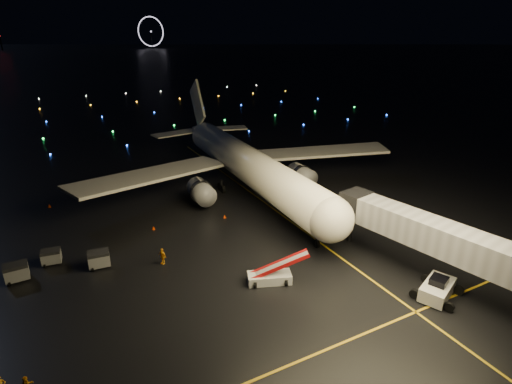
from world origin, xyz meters
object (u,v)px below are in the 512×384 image
Objects in this scene: baggage_cart_1 at (51,257)px; pushback_tug at (438,287)px; crew_c at (162,256)px; baggage_cart_0 at (99,259)px; baggage_cart_2 at (17,272)px; belt_loader at (270,269)px; airliner at (239,141)px.

pushback_tug is at bearing -28.98° from baggage_cart_1.
crew_c is at bearing -20.72° from baggage_cart_1.
crew_c is 0.87× the size of baggage_cart_0.
pushback_tug is 1.99× the size of baggage_cart_0.
crew_c reaches higher than baggage_cart_2.
belt_loader reaches higher than pushback_tug.
baggage_cart_0 is (-28.11, 20.63, -0.11)m from pushback_tug.
crew_c is at bearing -132.37° from airliner.
baggage_cart_0 is at bearing -27.45° from baggage_cart_1.
airliner is at bearing 91.36° from belt_loader.
baggage_cart_0 is at bearing 121.05° from pushback_tug.
baggage_cart_2 is at bearing 126.07° from pushback_tug.
airliner is 24.07× the size of baggage_cart_2.
baggage_cart_1 is at bearing 27.61° from baggage_cart_2.
baggage_cart_0 is 7.93m from baggage_cart_2.
baggage_cart_2 is at bearing -133.35° from crew_c.
baggage_cart_0 is 1.12× the size of baggage_cart_1.
belt_loader is at bearing -29.01° from baggage_cart_1.
crew_c is at bearing 117.75° from pushback_tug.
airliner is 29.83m from baggage_cart_0.
crew_c is at bearing -16.82° from baggage_cart_0.
pushback_tug is at bearing -15.32° from belt_loader.
pushback_tug is at bearing 21.96° from crew_c.
crew_c is (-21.87, 18.08, -0.09)m from pushback_tug.
baggage_cart_0 is at bearing 164.14° from belt_loader.
airliner is at bearing 106.92° from crew_c.
airliner is at bearing 73.16° from pushback_tug.
belt_loader is 24.18m from baggage_cart_1.
pushback_tug is 40.42m from baggage_cart_1.
baggage_cart_2 is (-3.26, -1.95, 0.12)m from baggage_cart_1.
airliner reaches higher than crew_c.
baggage_cart_0 is at bearing -12.03° from baggage_cart_2.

